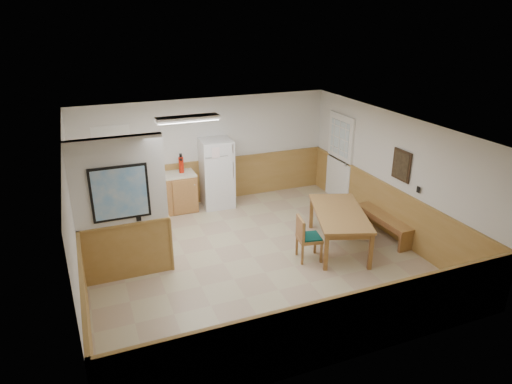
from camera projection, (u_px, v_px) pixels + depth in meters
name	position (u px, v px, depth m)	size (l,w,h in m)	color
ground	(253.00, 257.00, 8.60)	(6.00, 6.00, 0.00)	tan
ceiling	(253.00, 127.00, 7.67)	(6.00, 6.00, 0.02)	silver
back_wall	(206.00, 151.00, 10.72)	(6.00, 0.02, 2.50)	silver
right_wall	(391.00, 175.00, 9.17)	(0.02, 6.00, 2.50)	silver
left_wall	(74.00, 223.00, 7.10)	(0.02, 6.00, 2.50)	silver
wainscot_back	(208.00, 181.00, 10.98)	(6.00, 0.04, 1.00)	#A67E42
wainscot_right	(387.00, 209.00, 9.44)	(0.04, 6.00, 1.00)	#A67E42
wainscot_left	(82.00, 264.00, 7.38)	(0.04, 6.00, 1.00)	#A67E42
partition_wall	(122.00, 212.00, 7.53)	(1.50, 0.20, 2.50)	silver
kitchen_counter	(160.00, 194.00, 10.32)	(2.20, 0.61, 1.00)	#AB6E3C
exterior_door	(339.00, 158.00, 10.87)	(0.07, 1.02, 2.15)	white
kitchen_window	(112.00, 148.00, 9.86)	(0.80, 0.04, 1.00)	white
wall_painting	(401.00, 165.00, 8.79)	(0.04, 0.50, 0.60)	black
fluorescent_fixture	(188.00, 118.00, 8.53)	(1.20, 0.30, 0.09)	white
refrigerator	(217.00, 173.00, 10.61)	(0.75, 0.74, 1.60)	white
dining_table	(340.00, 216.00, 8.74)	(1.48, 2.04, 0.75)	#A37C3C
dining_bench	(383.00, 221.00, 9.30)	(0.37, 1.52, 0.45)	#A37C3C
dining_chair	(305.00, 235.00, 8.35)	(0.64, 0.49, 0.85)	#A37C3C
fire_extinguisher	(181.00, 164.00, 10.29)	(0.12, 0.12, 0.45)	red
soap_bottle	(118.00, 176.00, 9.79)	(0.08, 0.08, 0.24)	#1A933A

